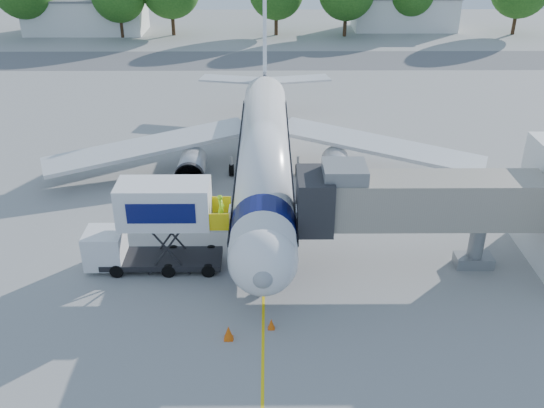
{
  "coord_description": "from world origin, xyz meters",
  "views": [
    {
      "loc": [
        0.29,
        -37.34,
        20.0
      ],
      "look_at": [
        0.51,
        -5.08,
        3.2
      ],
      "focal_mm": 40.0,
      "sensor_mm": 36.0,
      "label": 1
    }
  ],
  "objects_px": {
    "aircraft": "(264,150)",
    "ground_tug": "(191,360)",
    "jet_bridge": "(405,201)",
    "catering_hiloader": "(155,227)"
  },
  "relations": [
    {
      "from": "aircraft",
      "to": "catering_hiloader",
      "type": "xyz_separation_m",
      "value": [
        -6.27,
        -11.12,
        -0.19
      ]
    },
    {
      "from": "aircraft",
      "to": "catering_hiloader",
      "type": "distance_m",
      "value": 12.77
    },
    {
      "from": "jet_bridge",
      "to": "catering_hiloader",
      "type": "xyz_separation_m",
      "value": [
        -14.26,
        -0.0,
        -1.58
      ]
    },
    {
      "from": "aircraft",
      "to": "ground_tug",
      "type": "height_order",
      "value": "aircraft"
    },
    {
      "from": "catering_hiloader",
      "to": "ground_tug",
      "type": "height_order",
      "value": "catering_hiloader"
    },
    {
      "from": "aircraft",
      "to": "ground_tug",
      "type": "bearing_deg",
      "value": -99.33
    },
    {
      "from": "jet_bridge",
      "to": "catering_hiloader",
      "type": "height_order",
      "value": "jet_bridge"
    },
    {
      "from": "catering_hiloader",
      "to": "jet_bridge",
      "type": "bearing_deg",
      "value": 0.01
    },
    {
      "from": "aircraft",
      "to": "jet_bridge",
      "type": "distance_m",
      "value": 13.77
    },
    {
      "from": "aircraft",
      "to": "catering_hiloader",
      "type": "relative_size",
      "value": 4.44
    }
  ]
}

